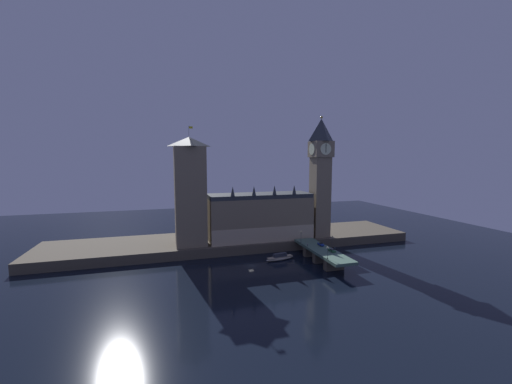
% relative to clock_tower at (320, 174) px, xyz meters
% --- Properties ---
extents(ground_plane, '(400.00, 400.00, 0.00)m').
position_rel_clock_tower_xyz_m(ground_plane, '(-51.55, -26.55, -44.25)').
color(ground_plane, black).
extents(embankment, '(220.00, 42.00, 5.35)m').
position_rel_clock_tower_xyz_m(embankment, '(-51.55, 12.45, -41.58)').
color(embankment, '#4C4438').
rests_on(embankment, ground_plane).
extents(parliament_hall, '(61.33, 20.95, 32.87)m').
position_rel_clock_tower_xyz_m(parliament_hall, '(-37.58, 4.25, -25.27)').
color(parliament_hall, '#7F7056').
rests_on(parliament_hall, embankment).
extents(clock_tower, '(12.43, 12.54, 73.72)m').
position_rel_clock_tower_xyz_m(clock_tower, '(0.00, 0.00, 0.00)').
color(clock_tower, '#7F7056').
rests_on(clock_tower, embankment).
extents(victoria_tower, '(17.04, 17.04, 65.95)m').
position_rel_clock_tower_xyz_m(victoria_tower, '(-78.46, 3.30, -8.83)').
color(victoria_tower, '#7F7056').
rests_on(victoria_tower, embankment).
extents(bridge, '(11.39, 46.00, 6.86)m').
position_rel_clock_tower_xyz_m(bridge, '(-14.67, -31.55, -39.49)').
color(bridge, '#476656').
rests_on(bridge, ground_plane).
extents(car_southbound_lead, '(2.07, 4.49, 1.41)m').
position_rel_clock_tower_xyz_m(car_southbound_lead, '(-12.17, -36.64, -36.73)').
color(car_southbound_lead, '#235633').
rests_on(car_southbound_lead, bridge).
extents(car_southbound_trail, '(2.01, 4.34, 1.55)m').
position_rel_clock_tower_xyz_m(car_southbound_trail, '(-12.17, -25.09, -36.66)').
color(car_southbound_trail, navy).
rests_on(car_southbound_trail, bridge).
extents(pedestrian_mid_walk, '(0.38, 0.38, 1.69)m').
position_rel_clock_tower_xyz_m(pedestrian_mid_walk, '(-9.66, -35.36, -36.50)').
color(pedestrian_mid_walk, black).
rests_on(pedestrian_mid_walk, bridge).
extents(pedestrian_far_rail, '(0.38, 0.38, 1.65)m').
position_rel_clock_tower_xyz_m(pedestrian_far_rail, '(-19.69, -24.53, -36.52)').
color(pedestrian_far_rail, black).
rests_on(pedestrian_far_rail, bridge).
extents(street_lamp_near, '(1.34, 0.60, 5.89)m').
position_rel_clock_tower_xyz_m(street_lamp_near, '(-20.09, -46.27, -33.70)').
color(street_lamp_near, '#2D3333').
rests_on(street_lamp_near, bridge).
extents(street_lamp_mid, '(1.34, 0.60, 6.85)m').
position_rel_clock_tower_xyz_m(street_lamp_mid, '(-9.26, -31.55, -33.11)').
color(street_lamp_mid, '#2D3333').
rests_on(street_lamp_mid, bridge).
extents(street_lamp_far, '(1.34, 0.60, 6.81)m').
position_rel_clock_tower_xyz_m(street_lamp_far, '(-20.09, -16.83, -33.13)').
color(street_lamp_far, '#2D3333').
rests_on(street_lamp_far, bridge).
extents(boat_upstream, '(16.71, 6.55, 3.71)m').
position_rel_clock_tower_xyz_m(boat_upstream, '(-34.51, -22.27, -42.89)').
color(boat_upstream, '#B2A893').
rests_on(boat_upstream, ground_plane).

